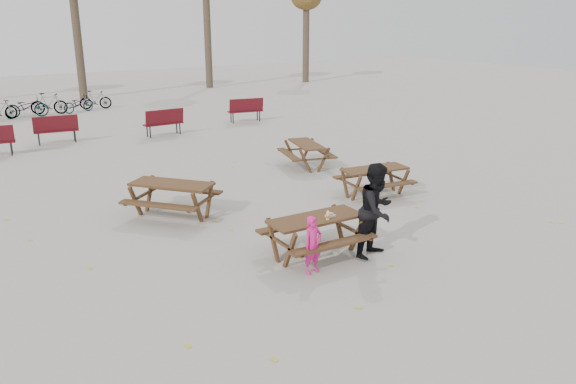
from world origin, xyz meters
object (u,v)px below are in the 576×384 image
child (313,245)px  main_picnic_table (316,227)px  picnic_table_east (374,182)px  picnic_table_far (306,155)px  picnic_table_north (173,200)px  soda_bottle (328,216)px  food_tray (330,216)px  adult (377,210)px

child → main_picnic_table: bearing=42.8°
child → picnic_table_east: (3.82, 2.93, -0.17)m
picnic_table_east → main_picnic_table: bearing=-138.8°
picnic_table_far → picnic_table_north: bearing=126.5°
soda_bottle → main_picnic_table: bearing=118.4°
soda_bottle → picnic_table_far: bearing=60.2°
food_tray → picnic_table_east: 4.00m
food_tray → picnic_table_north: bearing=116.2°
adult → soda_bottle: bearing=139.5°
main_picnic_table → picnic_table_north: size_ratio=0.98×
main_picnic_table → picnic_table_east: (3.37, 2.35, -0.23)m
food_tray → adult: size_ratio=0.10×
main_picnic_table → adult: (1.00, -0.55, 0.31)m
main_picnic_table → child: bearing=-127.9°
picnic_table_far → soda_bottle: bearing=163.5°
picnic_table_north → picnic_table_far: 5.45m
child → picnic_table_east: bearing=28.1°
picnic_table_far → adult: bearing=171.5°
soda_bottle → child: bearing=-147.4°
soda_bottle → adult: bearing=-20.9°
food_tray → picnic_table_far: (3.23, 5.76, -0.43)m
food_tray → soda_bottle: size_ratio=1.06×
child → picnic_table_far: (3.93, 6.23, -0.17)m
adult → child: bearing=161.5°
food_tray → soda_bottle: bearing=-141.7°
adult → picnic_table_north: (-2.52, 4.06, -0.50)m
child → picnic_table_north: child is taller
main_picnic_table → picnic_table_far: main_picnic_table is taller
main_picnic_table → soda_bottle: 0.36m
main_picnic_table → food_tray: size_ratio=10.00×
soda_bottle → child: 0.75m
main_picnic_table → picnic_table_far: 6.64m
picnic_table_north → picnic_table_far: size_ratio=1.10×
adult → picnic_table_north: 4.80m
adult → picnic_table_east: adult is taller
picnic_table_east → soda_bottle: bearing=-135.4°
soda_bottle → picnic_table_north: soda_bottle is taller
food_tray → picnic_table_north: 4.05m
food_tray → adult: bearing=-30.5°
main_picnic_table → adult: size_ratio=1.00×
main_picnic_table → picnic_table_north: (-1.53, 3.50, -0.19)m
child → picnic_table_far: bearing=48.4°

